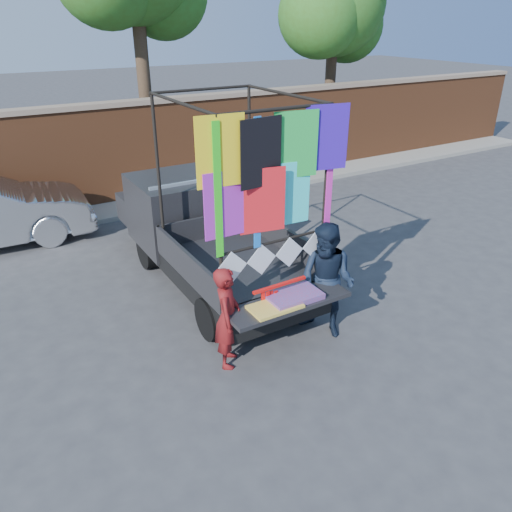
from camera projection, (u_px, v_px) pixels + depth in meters
ground at (271, 322)px, 8.14m from camera, size 90.00×90.00×0.00m
brick_wall at (129, 152)px, 12.98m from camera, size 30.00×0.45×2.61m
curb at (142, 205)px, 12.99m from camera, size 30.00×1.20×0.12m
tree_right at (337, 8)px, 15.82m from camera, size 4.20×3.30×6.62m
pickup_truck at (197, 228)px, 9.46m from camera, size 2.20×5.54×3.49m
woman at (228, 317)px, 6.89m from camera, size 0.60×0.66×1.52m
man at (327, 281)px, 7.51m from camera, size 1.01×1.10×1.82m
streamer_bundle at (274, 298)px, 7.13m from camera, size 0.89×0.07×0.62m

